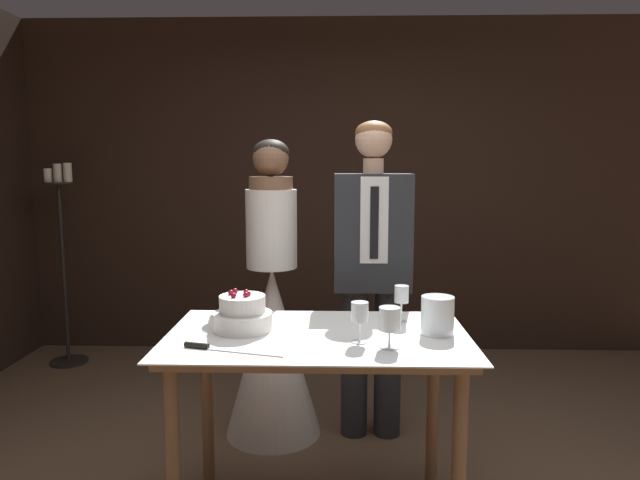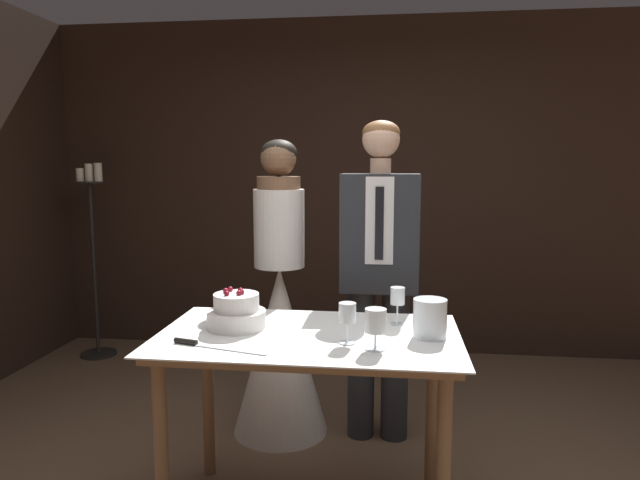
# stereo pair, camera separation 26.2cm
# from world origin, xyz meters

# --- Properties ---
(wall_back) EXTENTS (5.29, 0.12, 2.67)m
(wall_back) POSITION_xyz_m (0.00, 2.52, 1.33)
(wall_back) COLOR black
(wall_back) RESTS_ON ground_plane
(cake_table) EXTENTS (1.26, 0.75, 0.82)m
(cake_table) POSITION_xyz_m (-0.12, 0.16, 0.71)
(cake_table) COLOR brown
(cake_table) RESTS_ON ground_plane
(tiered_cake) EXTENTS (0.25, 0.25, 0.17)m
(tiered_cake) POSITION_xyz_m (-0.44, 0.21, 0.89)
(tiered_cake) COLOR white
(tiered_cake) RESTS_ON cake_table
(cake_knife) EXTENTS (0.40, 0.13, 0.02)m
(cake_knife) POSITION_xyz_m (-0.51, -0.06, 0.83)
(cake_knife) COLOR silver
(cake_knife) RESTS_ON cake_table
(wine_glass_near) EXTENTS (0.07, 0.07, 0.16)m
(wine_glass_near) POSITION_xyz_m (0.05, 0.05, 0.94)
(wine_glass_near) COLOR silver
(wine_glass_near) RESTS_ON cake_table
(wine_glass_middle) EXTENTS (0.08, 0.08, 0.16)m
(wine_glass_middle) POSITION_xyz_m (0.16, -0.01, 0.93)
(wine_glass_middle) COLOR silver
(wine_glass_middle) RESTS_ON cake_table
(wine_glass_far) EXTENTS (0.06, 0.06, 0.17)m
(wine_glass_far) POSITION_xyz_m (0.25, 0.34, 0.94)
(wine_glass_far) COLOR silver
(wine_glass_far) RESTS_ON cake_table
(hurricane_candle) EXTENTS (0.14, 0.14, 0.16)m
(hurricane_candle) POSITION_xyz_m (0.38, 0.17, 0.90)
(hurricane_candle) COLOR silver
(hurricane_candle) RESTS_ON cake_table
(bride) EXTENTS (0.54, 0.54, 1.66)m
(bride) POSITION_xyz_m (-0.40, 0.94, 0.61)
(bride) COLOR white
(bride) RESTS_ON ground_plane
(groom) EXTENTS (0.42, 0.25, 1.76)m
(groom) POSITION_xyz_m (0.16, 0.94, 0.98)
(groom) COLOR #282B30
(groom) RESTS_ON ground_plane
(candle_stand) EXTENTS (0.28, 0.28, 1.54)m
(candle_stand) POSITION_xyz_m (-2.11, 2.05, 0.78)
(candle_stand) COLOR black
(candle_stand) RESTS_ON ground_plane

